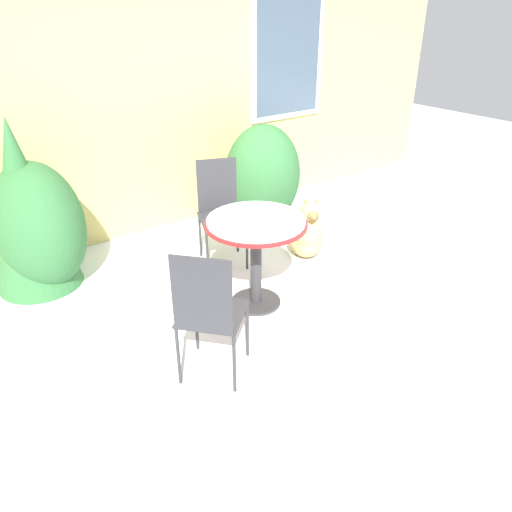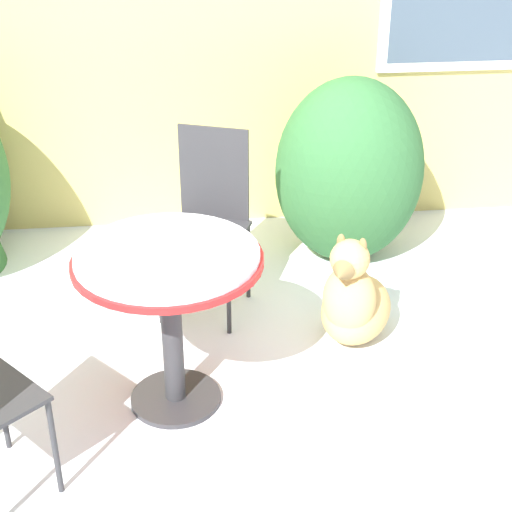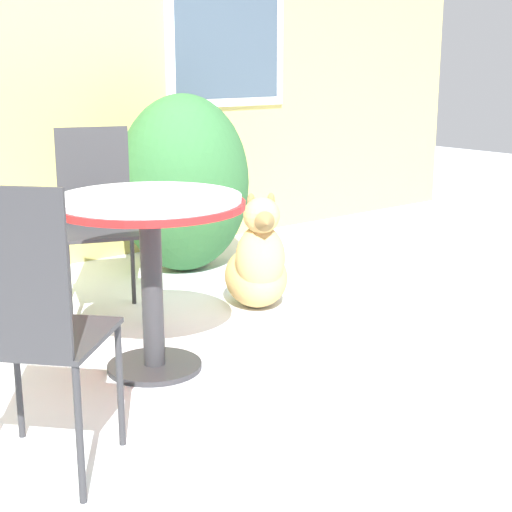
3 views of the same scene
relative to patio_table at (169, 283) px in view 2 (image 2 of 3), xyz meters
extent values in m
plane|color=silver|center=(0.42, -0.24, -0.64)|extent=(16.00, 16.00, 0.00)
ellipsoid|color=#2D6033|center=(1.08, 1.33, -0.07)|extent=(0.89, 0.76, 1.14)
cylinder|color=#2D2D30|center=(0.00, 0.00, -0.62)|extent=(0.42, 0.42, 0.03)
cylinder|color=#2D2D30|center=(0.00, 0.00, -0.26)|extent=(0.09, 0.09, 0.70)
cylinder|color=red|center=(0.00, 0.00, 0.11)|extent=(0.82, 0.82, 0.03)
cylinder|color=silver|center=(0.00, 0.00, 0.14)|extent=(0.79, 0.79, 0.03)
cube|color=#2D2D30|center=(0.18, 0.79, -0.17)|extent=(0.54, 0.54, 0.02)
cube|color=#2D2D30|center=(0.25, 0.98, 0.10)|extent=(0.37, 0.15, 0.52)
cylinder|color=#2D2D30|center=(-0.07, 0.68, -0.41)|extent=(0.02, 0.02, 0.46)
cylinder|color=#2D2D30|center=(0.29, 0.54, -0.41)|extent=(0.02, 0.02, 0.46)
cylinder|color=#2D2D30|center=(0.07, 1.03, -0.41)|extent=(0.02, 0.02, 0.46)
cylinder|color=#2D2D30|center=(0.43, 0.90, -0.41)|extent=(0.02, 0.02, 0.46)
cylinder|color=#2D2D30|center=(-0.47, -0.53, -0.41)|extent=(0.02, 0.02, 0.46)
cylinder|color=#2D2D30|center=(-0.73, -0.24, -0.41)|extent=(0.02, 0.02, 0.46)
ellipsoid|color=tan|center=(0.95, 0.44, -0.47)|extent=(0.54, 0.58, 0.33)
ellipsoid|color=tan|center=(0.88, 0.31, -0.33)|extent=(0.35, 0.34, 0.36)
sphere|color=tan|center=(0.86, 0.29, -0.09)|extent=(0.19, 0.19, 0.19)
cone|color=brown|center=(0.79, 0.17, -0.10)|extent=(0.13, 0.13, 0.11)
ellipsoid|color=brown|center=(0.82, 0.33, -0.01)|extent=(0.05, 0.04, 0.09)
ellipsoid|color=brown|center=(0.92, 0.27, -0.01)|extent=(0.05, 0.04, 0.09)
ellipsoid|color=tan|center=(1.06, 0.63, -0.56)|extent=(0.17, 0.23, 0.06)
camera|label=1|loc=(-2.16, -2.92, 1.72)|focal=35.00mm
camera|label=2|loc=(0.06, -2.94, 1.70)|focal=55.00mm
camera|label=3|loc=(-1.73, -2.82, 0.71)|focal=55.00mm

